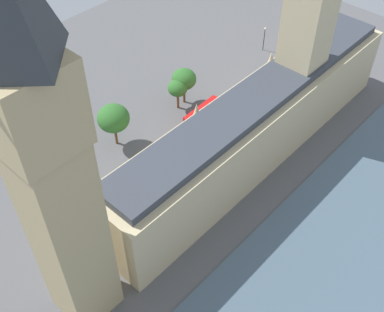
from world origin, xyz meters
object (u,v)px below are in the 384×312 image
(car_yellow_cab_corner, at_px, (230,104))
(plane_tree_midblock, at_px, (50,163))
(car_blue_opposite_hall, at_px, (267,71))
(plane_tree_under_trees, at_px, (178,88))
(parliament_building, at_px, (261,118))
(pedestrian_trailing, at_px, (291,79))
(clock_tower, at_px, (46,161))
(car_white_kerbside, at_px, (138,162))
(plane_tree_near_tower, at_px, (113,118))
(street_lamp_slot_10, at_px, (265,35))
(double_decker_bus_far_end, at_px, (203,116))
(pedestrian_by_river_gate, at_px, (182,164))
(plane_tree_leading, at_px, (184,79))

(car_yellow_cab_corner, bearing_deg, plane_tree_midblock, 77.45)
(car_blue_opposite_hall, height_order, plane_tree_under_trees, plane_tree_under_trees)
(parliament_building, bearing_deg, plane_tree_under_trees, 2.29)
(car_yellow_cab_corner, relative_size, pedestrian_trailing, 2.59)
(clock_tower, height_order, car_white_kerbside, clock_tower)
(plane_tree_near_tower, height_order, street_lamp_slot_10, plane_tree_near_tower)
(double_decker_bus_far_end, distance_m, car_white_kerbside, 18.50)
(clock_tower, relative_size, plane_tree_midblock, 7.29)
(car_yellow_cab_corner, height_order, car_white_kerbside, same)
(parliament_building, xyz_separation_m, double_decker_bus_far_end, (14.09, 1.61, -6.35))
(parliament_building, relative_size, double_decker_bus_far_end, 7.22)
(pedestrian_by_river_gate, bearing_deg, plane_tree_midblock, 34.50)
(car_blue_opposite_hall, bearing_deg, street_lamp_slot_10, -54.37)
(plane_tree_leading, bearing_deg, parliament_building, 175.77)
(clock_tower, distance_m, plane_tree_near_tower, 44.76)
(clock_tower, relative_size, plane_tree_near_tower, 6.26)
(car_blue_opposite_hall, xyz_separation_m, plane_tree_leading, (7.55, 22.60, 5.61))
(car_blue_opposite_hall, bearing_deg, pedestrian_by_river_gate, 94.07)
(double_decker_bus_far_end, height_order, pedestrian_by_river_gate, double_decker_bus_far_end)
(car_white_kerbside, height_order, plane_tree_near_tower, plane_tree_near_tower)
(pedestrian_trailing, height_order, pedestrian_by_river_gate, pedestrian_trailing)
(plane_tree_near_tower, bearing_deg, pedestrian_trailing, -108.85)
(plane_tree_midblock, distance_m, street_lamp_slot_10, 67.52)
(car_blue_opposite_hall, bearing_deg, plane_tree_under_trees, 68.39)
(plane_tree_under_trees, relative_size, street_lamp_slot_10, 1.12)
(car_yellow_cab_corner, height_order, double_decker_bus_far_end, double_decker_bus_far_end)
(clock_tower, xyz_separation_m, pedestrian_trailing, (9.64, -71.76, -31.32))
(car_yellow_cab_corner, height_order, plane_tree_near_tower, plane_tree_near_tower)
(pedestrian_by_river_gate, bearing_deg, clock_tower, 85.75)
(clock_tower, height_order, plane_tree_near_tower, clock_tower)
(pedestrian_by_river_gate, height_order, plane_tree_near_tower, plane_tree_near_tower)
(plane_tree_near_tower, xyz_separation_m, street_lamp_slot_10, (-1.18, -51.13, -2.30))
(plane_tree_leading, bearing_deg, clock_tower, 116.39)
(car_white_kerbside, bearing_deg, street_lamp_slot_10, -82.23)
(parliament_building, distance_m, double_decker_bus_far_end, 15.54)
(car_white_kerbside, xyz_separation_m, plane_tree_leading, (7.30, -21.65, 5.61))
(parliament_building, distance_m, plane_tree_leading, 23.02)
(plane_tree_near_tower, bearing_deg, pedestrian_by_river_gate, -163.22)
(clock_tower, relative_size, car_blue_opposite_hall, 12.51)
(double_decker_bus_far_end, relative_size, plane_tree_midblock, 1.25)
(parliament_building, distance_m, street_lamp_slot_10, 39.79)
(plane_tree_near_tower, bearing_deg, street_lamp_slot_10, -91.32)
(car_yellow_cab_corner, xyz_separation_m, double_decker_bus_far_end, (0.68, 9.02, 1.75))
(plane_tree_near_tower, bearing_deg, double_decker_bus_far_end, -119.52)
(pedestrian_trailing, bearing_deg, plane_tree_near_tower, 141.73)
(car_white_kerbside, height_order, pedestrian_trailing, car_white_kerbside)
(clock_tower, bearing_deg, plane_tree_leading, -63.61)
(plane_tree_leading, xyz_separation_m, street_lamp_slot_10, (-0.28, -30.82, -1.81))
(car_blue_opposite_hall, height_order, car_yellow_cab_corner, same)
(parliament_building, bearing_deg, pedestrian_trailing, -71.22)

